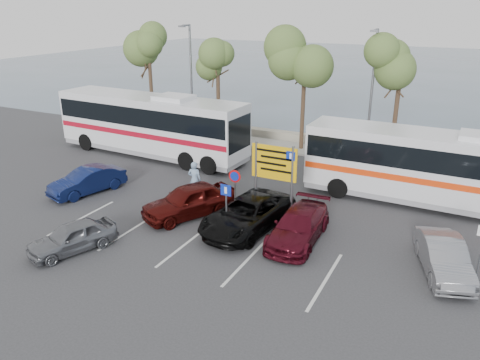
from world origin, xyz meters
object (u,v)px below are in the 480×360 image
at_px(car_silver_a, 72,237).
at_px(pedestrian_near, 195,180).
at_px(car_blue, 87,181).
at_px(car_silver_b, 444,257).
at_px(street_lamp_right, 372,90).
at_px(street_lamp_left, 191,76).
at_px(suv_black, 248,214).
at_px(direction_sign, 274,168).
at_px(car_red, 189,201).
at_px(coach_bus_left, 151,127).
at_px(car_maroon, 299,226).
at_px(coach_bus_right, 434,171).

relative_size(car_silver_a, pedestrian_near, 1.82).
relative_size(car_blue, car_silver_b, 1.01).
height_order(street_lamp_right, car_blue, street_lamp_right).
distance_m(street_lamp_left, suv_black, 16.42).
bearing_deg(car_silver_b, street_lamp_right, 96.48).
bearing_deg(pedestrian_near, street_lamp_left, -65.05).
bearing_deg(car_blue, suv_black, 16.04).
relative_size(suv_black, pedestrian_near, 2.65).
bearing_deg(direction_sign, street_lamp_right, 79.06).
height_order(street_lamp_left, car_silver_b, street_lamp_left).
distance_m(direction_sign, car_silver_a, 9.18).
bearing_deg(pedestrian_near, car_red, 106.93).
bearing_deg(suv_black, coach_bus_left, 154.00).
bearing_deg(street_lamp_left, car_maroon, -42.98).
bearing_deg(car_blue, direction_sign, 25.67).
distance_m(car_blue, suv_black, 9.50).
relative_size(direction_sign, car_maroon, 0.79).
bearing_deg(street_lamp_right, suv_black, -101.75).
xyz_separation_m(street_lamp_right, suv_black, (-2.50, -12.02, -3.87)).
bearing_deg(car_silver_b, coach_bus_left, 140.86).
distance_m(coach_bus_right, suv_black, 9.65).
xyz_separation_m(street_lamp_left, direction_sign, (11.00, -10.32, -2.17)).
distance_m(coach_bus_left, car_red, 10.23).
bearing_deg(car_maroon, car_blue, 177.50).
distance_m(coach_bus_right, car_red, 12.09).
bearing_deg(street_lamp_left, suv_black, -48.86).
height_order(coach_bus_right, car_silver_a, coach_bus_right).
bearing_deg(pedestrian_near, direction_sign, 167.93).
height_order(coach_bus_right, pedestrian_near, coach_bus_right).
bearing_deg(pedestrian_near, suv_black, 145.43).
bearing_deg(coach_bus_left, car_silver_a, -67.38).
distance_m(coach_bus_right, car_maroon, 8.09).
bearing_deg(car_silver_b, suv_black, 161.42).
distance_m(coach_bus_left, car_silver_b, 19.92).
bearing_deg(coach_bus_left, street_lamp_left, 90.10).
distance_m(street_lamp_left, car_blue, 12.68).
height_order(street_lamp_left, car_red, street_lamp_left).
relative_size(street_lamp_left, coach_bus_right, 0.64).
bearing_deg(direction_sign, car_maroon, -41.84).
xyz_separation_m(coach_bus_left, pedestrian_near, (6.45, -4.96, -0.96)).
height_order(street_lamp_left, street_lamp_right, same).
bearing_deg(car_red, car_silver_a, -87.99).
height_order(car_maroon, pedestrian_near, pedestrian_near).
xyz_separation_m(street_lamp_right, car_maroon, (-0.10, -12.02, -3.94)).
xyz_separation_m(coach_bus_left, car_maroon, (12.89, -6.98, -1.28)).
height_order(coach_bus_right, car_silver_b, coach_bus_right).
height_order(coach_bus_left, car_red, coach_bus_left).
xyz_separation_m(coach_bus_right, suv_black, (-7.00, -6.56, -1.09)).
distance_m(car_red, car_silver_b, 11.22).
distance_m(street_lamp_left, car_silver_a, 18.18).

